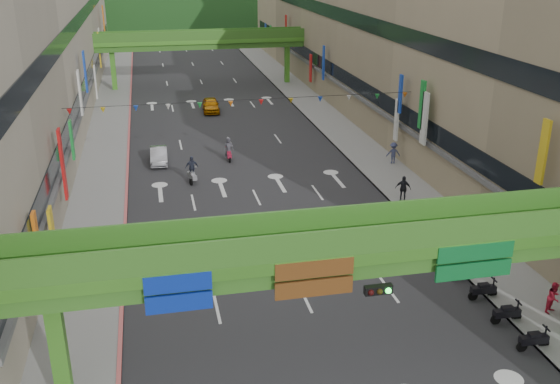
{
  "coord_description": "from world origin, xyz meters",
  "views": [
    {
      "loc": [
        -7.01,
        -14.73,
        16.65
      ],
      "look_at": [
        0.0,
        18.0,
        3.5
      ],
      "focal_mm": 40.0,
      "sensor_mm": 36.0,
      "label": 1
    }
  ],
  "objects_px": {
    "scooter_rider_mid": "(340,228)",
    "pedestrian_red": "(553,300)",
    "car_silver": "(159,156)",
    "scooter_rider_near": "(197,279)",
    "car_yellow": "(211,105)",
    "overpass_near": "(372,266)"
  },
  "relations": [
    {
      "from": "scooter_rider_mid",
      "to": "pedestrian_red",
      "type": "xyz_separation_m",
      "value": [
        7.82,
        -9.45,
        -0.29
      ]
    },
    {
      "from": "car_silver",
      "to": "scooter_rider_near",
      "type": "bearing_deg",
      "value": -85.41
    },
    {
      "from": "scooter_rider_mid",
      "to": "car_yellow",
      "type": "bearing_deg",
      "value": 96.71
    },
    {
      "from": "scooter_rider_mid",
      "to": "car_silver",
      "type": "relative_size",
      "value": 0.54
    },
    {
      "from": "scooter_rider_mid",
      "to": "pedestrian_red",
      "type": "relative_size",
      "value": 1.32
    },
    {
      "from": "scooter_rider_mid",
      "to": "pedestrian_red",
      "type": "height_order",
      "value": "scooter_rider_mid"
    },
    {
      "from": "overpass_near",
      "to": "scooter_rider_near",
      "type": "bearing_deg",
      "value": 127.54
    },
    {
      "from": "overpass_near",
      "to": "car_yellow",
      "type": "xyz_separation_m",
      "value": [
        -1.4,
        46.26,
        -4.46
      ]
    },
    {
      "from": "scooter_rider_near",
      "to": "overpass_near",
      "type": "bearing_deg",
      "value": -52.46
    },
    {
      "from": "scooter_rider_mid",
      "to": "scooter_rider_near",
      "type": "bearing_deg",
      "value": -155.96
    },
    {
      "from": "scooter_rider_mid",
      "to": "overpass_near",
      "type": "bearing_deg",
      "value": -102.23
    },
    {
      "from": "scooter_rider_near",
      "to": "scooter_rider_mid",
      "type": "relative_size",
      "value": 0.9
    },
    {
      "from": "pedestrian_red",
      "to": "scooter_rider_near",
      "type": "bearing_deg",
      "value": 132.86
    },
    {
      "from": "scooter_rider_near",
      "to": "pedestrian_red",
      "type": "relative_size",
      "value": 1.2
    },
    {
      "from": "car_silver",
      "to": "car_yellow",
      "type": "relative_size",
      "value": 0.9
    },
    {
      "from": "scooter_rider_mid",
      "to": "car_silver",
      "type": "xyz_separation_m",
      "value": [
        -10.09,
        17.79,
        -0.44
      ]
    },
    {
      "from": "overpass_near",
      "to": "car_yellow",
      "type": "bearing_deg",
      "value": 91.74
    },
    {
      "from": "overpass_near",
      "to": "car_yellow",
      "type": "relative_size",
      "value": 6.41
    },
    {
      "from": "scooter_rider_mid",
      "to": "car_yellow",
      "type": "relative_size",
      "value": 0.48
    },
    {
      "from": "overpass_near",
      "to": "car_silver",
      "type": "bearing_deg",
      "value": 104.06
    },
    {
      "from": "scooter_rider_mid",
      "to": "car_silver",
      "type": "distance_m",
      "value": 20.46
    },
    {
      "from": "scooter_rider_near",
      "to": "car_silver",
      "type": "relative_size",
      "value": 0.48
    }
  ]
}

